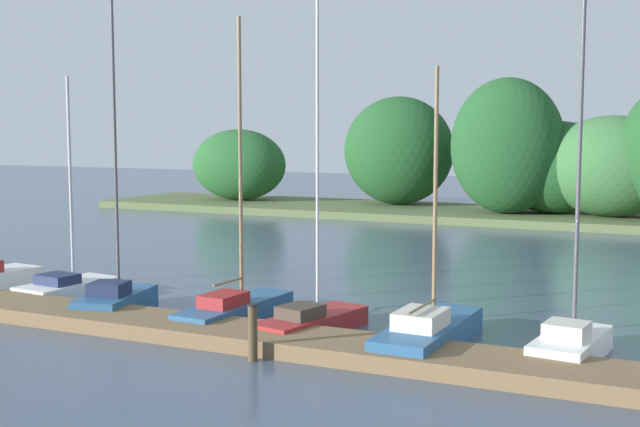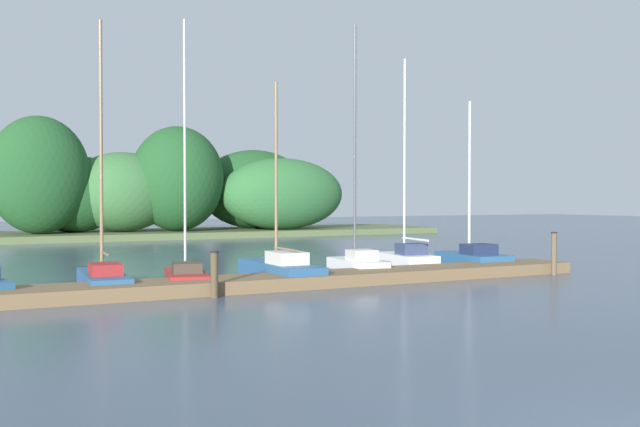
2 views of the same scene
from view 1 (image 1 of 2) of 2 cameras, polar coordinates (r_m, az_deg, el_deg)
The scene contains 9 objects.
dock_pier at distance 17.77m, azimuth -2.14°, elevation -8.88°, with size 24.73×1.80×0.35m.
far_shore at distance 43.19m, azimuth 18.34°, elevation 3.21°, with size 50.75×8.24×7.36m.
sailboat_1 at distance 24.28m, azimuth -17.03°, elevation -4.79°, with size 1.66×3.13×6.19m.
sailboat_2 at distance 21.81m, azimuth -13.98°, elevation -5.65°, with size 1.74×3.01×8.38m.
sailboat_3 at distance 20.47m, azimuth -5.76°, elevation -6.37°, with size 1.30×4.16×7.41m.
sailboat_4 at distance 19.16m, azimuth -0.45°, elevation -7.30°, with size 1.71×3.49×7.61m.
sailboat_5 at distance 18.03m, azimuth 7.71°, elevation -8.06°, with size 1.33×4.42×6.04m.
sailboat_6 at distance 17.70m, azimuth 17.15°, elevation -8.38°, with size 1.39×3.01×8.12m.
mooring_piling_1 at distance 16.82m, azimuth -4.71°, elevation -8.26°, with size 0.22×0.22×1.18m.
Camera 1 is at (7.93, -1.31, 4.69)m, focal length 45.92 mm.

